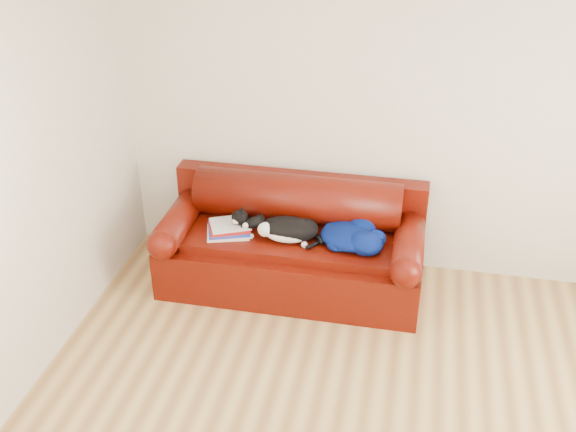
% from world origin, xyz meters
% --- Properties ---
extents(room_shell, '(4.52, 4.02, 2.61)m').
position_xyz_m(room_shell, '(0.12, 0.02, 1.67)').
color(room_shell, beige).
rests_on(room_shell, ground).
extents(sofa_base, '(2.10, 0.90, 0.50)m').
position_xyz_m(sofa_base, '(-0.75, 1.49, 0.24)').
color(sofa_base, '#3A0402').
rests_on(sofa_base, ground).
extents(sofa_back, '(2.10, 1.01, 0.88)m').
position_xyz_m(sofa_back, '(-0.75, 1.74, 0.54)').
color(sofa_back, '#3A0402').
rests_on(sofa_back, ground).
extents(book_stack, '(0.39, 0.34, 0.10)m').
position_xyz_m(book_stack, '(-1.24, 1.39, 0.55)').
color(book_stack, silver).
rests_on(book_stack, sofa_base).
extents(cat, '(0.67, 0.31, 0.24)m').
position_xyz_m(cat, '(-0.76, 1.39, 0.59)').
color(cat, black).
rests_on(cat, sofa_base).
extents(blanket, '(0.58, 0.56, 0.17)m').
position_xyz_m(blanket, '(-0.26, 1.44, 0.57)').
color(blanket, '#020F40').
rests_on(blanket, sofa_base).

